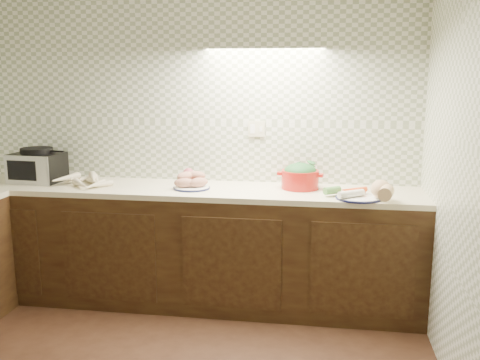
# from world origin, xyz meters

# --- Properties ---
(room) EXTENTS (3.60, 3.60, 2.60)m
(room) POSITION_xyz_m (0.00, 0.00, 1.63)
(room) COLOR black
(room) RESTS_ON ground
(counter) EXTENTS (3.60, 3.60, 0.90)m
(counter) POSITION_xyz_m (-0.68, 0.68, 0.45)
(counter) COLOR black
(counter) RESTS_ON ground
(toaster_oven) EXTENTS (0.40, 0.32, 0.27)m
(toaster_oven) POSITION_xyz_m (-1.16, 1.54, 1.03)
(toaster_oven) COLOR black
(toaster_oven) RESTS_ON counter
(parsnip_pile) EXTENTS (0.40, 0.34, 0.08)m
(parsnip_pile) POSITION_xyz_m (-0.72, 1.48, 0.93)
(parsnip_pile) COLOR beige
(parsnip_pile) RESTS_ON counter
(sweet_potato_plate) EXTENTS (0.28, 0.27, 0.13)m
(sweet_potato_plate) POSITION_xyz_m (0.10, 1.47, 0.95)
(sweet_potato_plate) COLOR #101439
(sweet_potato_plate) RESTS_ON counter
(onion_bowl) EXTENTS (0.16, 0.16, 0.13)m
(onion_bowl) POSITION_xyz_m (0.06, 1.62, 0.95)
(onion_bowl) COLOR black
(onion_bowl) RESTS_ON counter
(dutch_oven) EXTENTS (0.35, 0.31, 0.19)m
(dutch_oven) POSITION_xyz_m (0.90, 1.60, 0.99)
(dutch_oven) COLOR #AD1913
(dutch_oven) RESTS_ON counter
(veg_plate) EXTENTS (0.50, 0.35, 0.14)m
(veg_plate) POSITION_xyz_m (1.37, 1.31, 0.95)
(veg_plate) COLOR #101439
(veg_plate) RESTS_ON counter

